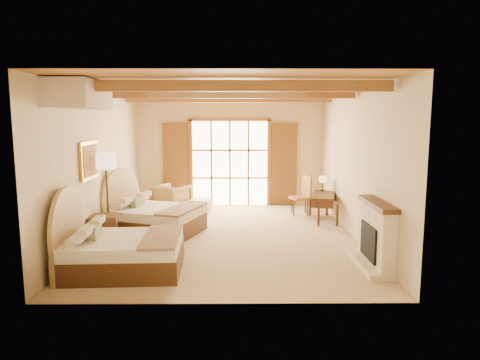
{
  "coord_description": "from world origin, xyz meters",
  "views": [
    {
      "loc": [
        0.19,
        -9.16,
        2.55
      ],
      "look_at": [
        0.27,
        0.2,
        1.22
      ],
      "focal_mm": 32.0,
      "sensor_mm": 36.0,
      "label": 1
    }
  ],
  "objects_px": {
    "nightstand": "(104,231)",
    "bed_far": "(150,216)",
    "desk": "(323,207)",
    "bed_near": "(115,249)",
    "armchair": "(172,199)"
  },
  "relations": [
    {
      "from": "nightstand",
      "to": "armchair",
      "type": "xyz_separation_m",
      "value": [
        0.91,
        3.14,
        0.07
      ]
    },
    {
      "from": "armchair",
      "to": "desk",
      "type": "bearing_deg",
      "value": -162.65
    },
    {
      "from": "nightstand",
      "to": "desk",
      "type": "xyz_separation_m",
      "value": [
        4.89,
        2.17,
        0.04
      ]
    },
    {
      "from": "bed_near",
      "to": "bed_far",
      "type": "height_order",
      "value": "bed_near"
    },
    {
      "from": "bed_near",
      "to": "armchair",
      "type": "xyz_separation_m",
      "value": [
        0.27,
        4.59,
        0.01
      ]
    },
    {
      "from": "bed_far",
      "to": "desk",
      "type": "distance_m",
      "value": 4.31
    },
    {
      "from": "nightstand",
      "to": "armchair",
      "type": "distance_m",
      "value": 3.27
    },
    {
      "from": "bed_near",
      "to": "armchair",
      "type": "relative_size",
      "value": 2.32
    },
    {
      "from": "bed_far",
      "to": "bed_near",
      "type": "bearing_deg",
      "value": -72.64
    },
    {
      "from": "bed_near",
      "to": "desk",
      "type": "xyz_separation_m",
      "value": [
        4.25,
        3.62,
        -0.02
      ]
    },
    {
      "from": "nightstand",
      "to": "bed_far",
      "type": "bearing_deg",
      "value": 44.17
    },
    {
      "from": "nightstand",
      "to": "desk",
      "type": "relative_size",
      "value": 0.48
    },
    {
      "from": "desk",
      "to": "bed_far",
      "type": "bearing_deg",
      "value": -151.32
    },
    {
      "from": "bed_far",
      "to": "nightstand",
      "type": "relative_size",
      "value": 3.69
    },
    {
      "from": "nightstand",
      "to": "desk",
      "type": "distance_m",
      "value": 5.35
    }
  ]
}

